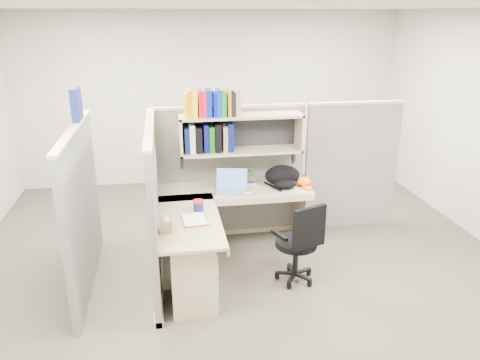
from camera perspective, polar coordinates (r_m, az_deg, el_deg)
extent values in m
plane|color=#332E27|center=(5.20, 0.30, -10.77)|extent=(6.00, 6.00, 0.00)
plane|color=#ADA79C|center=(7.57, -3.55, 9.83)|extent=(6.00, 0.00, 6.00)
plane|color=#ADA79C|center=(2.05, 15.49, -19.61)|extent=(6.00, 0.00, 6.00)
plane|color=silver|center=(4.49, 0.37, 20.54)|extent=(6.00, 6.00, 0.00)
cube|color=#5D5D58|center=(5.68, -1.21, 0.81)|extent=(1.80, 0.06, 1.60)
cube|color=tan|center=(5.47, -1.27, 8.93)|extent=(1.80, 0.08, 0.03)
cube|color=#5D5D58|center=(4.78, -10.38, -3.19)|extent=(0.06, 1.80, 1.60)
cube|color=tan|center=(4.54, -11.01, 6.36)|extent=(0.08, 1.80, 0.03)
cube|color=#5D5D58|center=(4.86, -18.67, -3.59)|extent=(0.06, 1.80, 1.60)
cube|color=#5D5D58|center=(6.08, 13.41, 1.55)|extent=(1.20, 0.06, 1.60)
cube|color=navy|center=(4.92, -19.33, 8.71)|extent=(0.07, 0.27, 0.32)
cube|color=white|center=(4.79, -10.26, 1.94)|extent=(0.00, 0.21, 0.28)
cube|color=tan|center=(5.30, 0.13, 7.82)|extent=(1.40, 0.34, 0.03)
cube|color=tan|center=(5.40, 0.12, 3.56)|extent=(1.40, 0.34, 0.03)
cube|color=tan|center=(5.28, -7.26, 5.34)|extent=(0.03, 0.34, 0.44)
cube|color=tan|center=(5.50, 7.22, 5.91)|extent=(0.03, 0.34, 0.44)
cube|color=black|center=(5.50, -0.15, 6.07)|extent=(1.38, 0.01, 0.41)
cube|color=#E2B204|center=(5.19, -6.69, 9.07)|extent=(0.03, 0.20, 0.26)
cube|color=orange|center=(5.19, -6.21, 9.25)|extent=(0.05, 0.20, 0.29)
cube|color=#E2DB04|center=(5.20, -5.62, 9.12)|extent=(0.06, 0.20, 0.26)
cube|color=red|center=(5.20, -4.92, 9.31)|extent=(0.04, 0.20, 0.29)
cube|color=red|center=(5.20, -4.44, 9.17)|extent=(0.05, 0.20, 0.26)
cube|color=#042095|center=(5.21, -3.85, 9.35)|extent=(0.06, 0.20, 0.29)
cube|color=#050DAA|center=(5.22, -3.15, 9.22)|extent=(0.04, 0.20, 0.26)
cube|color=#052BA7|center=(5.22, -2.68, 9.40)|extent=(0.04, 0.20, 0.29)
cube|color=#086B26|center=(5.23, -2.09, 9.26)|extent=(0.06, 0.20, 0.26)
cube|color=orange|center=(5.23, -1.40, 9.44)|extent=(0.04, 0.20, 0.29)
cube|color=black|center=(5.24, -0.93, 9.29)|extent=(0.05, 0.20, 0.26)
cube|color=gray|center=(5.25, -0.35, 9.47)|extent=(0.06, 0.20, 0.29)
cube|color=#071247|center=(5.31, -6.54, 4.95)|extent=(0.05, 0.24, 0.29)
cube|color=silver|center=(5.31, -5.88, 5.14)|extent=(0.06, 0.24, 0.32)
cube|color=black|center=(5.32, -5.10, 5.03)|extent=(0.07, 0.24, 0.29)
cube|color=#080851|center=(5.33, -4.22, 5.22)|extent=(0.05, 0.24, 0.32)
cube|color=#0A4C13|center=(5.33, -3.55, 5.10)|extent=(0.06, 0.24, 0.29)
cube|color=black|center=(5.34, -2.78, 5.29)|extent=(0.07, 0.24, 0.32)
cube|color=gray|center=(5.35, -1.90, 5.17)|extent=(0.05, 0.24, 0.29)
cube|color=#070E49|center=(5.36, -1.25, 5.36)|extent=(0.06, 0.24, 0.32)
cube|color=tan|center=(5.40, -0.70, -1.15)|extent=(1.74, 0.60, 0.03)
cube|color=tan|center=(4.64, -6.25, -4.88)|extent=(0.60, 1.34, 0.03)
cube|color=tan|center=(5.13, -0.19, -2.69)|extent=(1.74, 0.02, 0.07)
cube|color=tan|center=(4.67, -2.54, -5.04)|extent=(0.02, 1.34, 0.07)
cube|color=tan|center=(4.50, -5.79, -11.06)|extent=(0.40, 0.55, 0.68)
cube|color=tan|center=(4.41, -3.13, -8.64)|extent=(0.02, 0.50, 0.16)
cube|color=tan|center=(4.50, -3.09, -10.66)|extent=(0.02, 0.50, 0.16)
cube|color=tan|center=(4.62, -3.04, -13.02)|extent=(0.02, 0.50, 0.22)
cube|color=#B2B2B7|center=(4.41, -3.00, -8.63)|extent=(0.01, 0.12, 0.01)
cube|color=tan|center=(5.73, 7.23, -4.00)|extent=(0.03, 0.55, 0.70)
cylinder|color=navy|center=(4.79, -5.09, -3.18)|extent=(0.10, 0.10, 0.09)
cylinder|color=red|center=(4.77, -5.11, -2.60)|extent=(0.11, 0.11, 0.02)
ellipsoid|color=#9BB4DC|center=(5.20, 0.97, -1.62)|extent=(0.09, 0.07, 0.03)
cylinder|color=silver|center=(5.53, -1.31, 0.06)|extent=(0.07, 0.07, 0.10)
cylinder|color=black|center=(4.82, 6.86, -7.62)|extent=(0.42, 0.42, 0.06)
cube|color=black|center=(4.57, 8.44, -5.78)|extent=(0.36, 0.17, 0.42)
cylinder|color=black|center=(4.90, 6.78, -9.45)|extent=(0.06, 0.06, 0.37)
cylinder|color=black|center=(5.01, 6.68, -11.57)|extent=(0.41, 0.41, 0.09)
cube|color=black|center=(4.64, 4.82, -6.74)|extent=(0.12, 0.24, 0.04)
cube|color=black|center=(4.88, 8.93, -5.57)|extent=(0.12, 0.24, 0.04)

